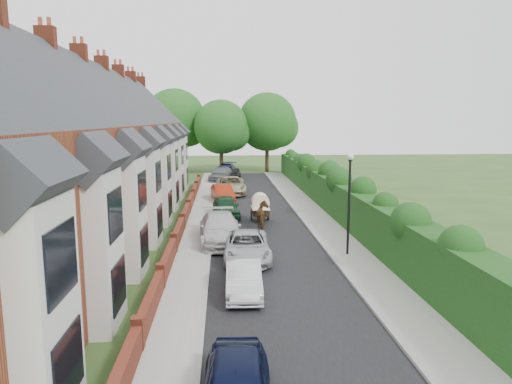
% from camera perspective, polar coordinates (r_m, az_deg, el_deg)
% --- Properties ---
extents(ground, '(140.00, 140.00, 0.00)m').
position_cam_1_polar(ground, '(19.25, 4.58, -11.68)').
color(ground, '#2D4C1E').
rests_on(ground, ground).
extents(road, '(6.00, 58.00, 0.02)m').
position_cam_1_polar(road, '(29.67, 0.40, -4.19)').
color(road, black).
rests_on(road, ground).
extents(pavement_hedge_side, '(2.20, 58.00, 0.12)m').
position_cam_1_polar(pavement_hedge_side, '(30.25, 8.18, -3.93)').
color(pavement_hedge_side, '#9C9A93').
rests_on(pavement_hedge_side, ground).
extents(pavement_house_side, '(1.70, 58.00, 0.12)m').
position_cam_1_polar(pavement_house_side, '(29.61, -7.07, -4.19)').
color(pavement_house_side, '#9C9A93').
rests_on(pavement_house_side, ground).
extents(kerb_hedge_side, '(0.18, 58.00, 0.13)m').
position_cam_1_polar(kerb_hedge_side, '(30.04, 6.22, -3.97)').
color(kerb_hedge_side, '#9B9B95').
rests_on(kerb_hedge_side, ground).
extents(kerb_house_side, '(0.18, 58.00, 0.13)m').
position_cam_1_polar(kerb_house_side, '(29.57, -5.51, -4.17)').
color(kerb_house_side, '#9B9B95').
rests_on(kerb_house_side, ground).
extents(hedge, '(2.10, 58.00, 2.85)m').
position_cam_1_polar(hedge, '(30.38, 11.57, -1.00)').
color(hedge, '#173C13').
rests_on(hedge, ground).
extents(terrace_row, '(9.05, 40.50, 11.50)m').
position_cam_1_polar(terrace_row, '(29.01, -20.34, 3.87)').
color(terrace_row, brown).
rests_on(terrace_row, ground).
extents(garden_wall_row, '(0.35, 40.35, 1.10)m').
position_cam_1_polar(garden_wall_row, '(28.61, -9.19, -3.88)').
color(garden_wall_row, maroon).
rests_on(garden_wall_row, ground).
extents(lamppost, '(0.32, 0.32, 5.16)m').
position_cam_1_polar(lamppost, '(22.92, 11.59, 0.06)').
color(lamppost, black).
rests_on(lamppost, ground).
extents(tree_far_left, '(7.14, 6.80, 9.29)m').
position_cam_1_polar(tree_far_left, '(57.87, -4.05, 7.94)').
color(tree_far_left, '#332316').
rests_on(tree_far_left, ground).
extents(tree_far_right, '(7.98, 7.60, 10.31)m').
position_cam_1_polar(tree_far_right, '(60.18, 1.76, 8.57)').
color(tree_far_right, '#332316').
rests_on(tree_far_right, ground).
extents(tree_far_back, '(8.40, 8.00, 10.82)m').
position_cam_1_polar(tree_far_back, '(61.14, -9.71, 8.74)').
color(tree_far_back, '#332316').
rests_on(tree_far_back, ground).
extents(car_silver_a, '(1.43, 3.93, 1.29)m').
position_cam_1_polar(car_silver_a, '(18.27, -1.57, -10.65)').
color(car_silver_a, silver).
rests_on(car_silver_a, ground).
extents(car_silver_b, '(2.29, 4.87, 1.34)m').
position_cam_1_polar(car_silver_b, '(22.47, -1.17, -6.79)').
color(car_silver_b, '#B6B9BE').
rests_on(car_silver_b, ground).
extents(car_white, '(2.58, 5.65, 1.60)m').
position_cam_1_polar(car_white, '(25.50, -4.50, -4.59)').
color(car_white, silver).
rests_on(car_white, ground).
extents(car_green, '(2.07, 4.48, 1.49)m').
position_cam_1_polar(car_green, '(32.15, -3.80, -1.84)').
color(car_green, black).
rests_on(car_green, ground).
extents(car_red, '(2.15, 4.44, 1.40)m').
position_cam_1_polar(car_red, '(38.34, -4.18, -0.14)').
color(car_red, '#992710').
rests_on(car_red, ground).
extents(car_beige, '(2.74, 5.78, 1.60)m').
position_cam_1_polar(car_beige, '(42.14, -3.17, 0.83)').
color(car_beige, tan).
rests_on(car_beige, ground).
extents(car_grey, '(3.09, 5.58, 1.53)m').
position_cam_1_polar(car_grey, '(51.14, -4.36, 2.23)').
color(car_grey, slate).
rests_on(car_grey, ground).
extents(car_black, '(2.03, 4.05, 1.32)m').
position_cam_1_polar(car_black, '(53.16, -2.84, 2.40)').
color(car_black, black).
rests_on(car_black, ground).
extents(horse, '(0.99, 2.07, 1.72)m').
position_cam_1_polar(horse, '(28.40, 0.92, -3.03)').
color(horse, '#4C331B').
rests_on(horse, ground).
extents(horse_cart, '(1.22, 2.69, 1.94)m').
position_cam_1_polar(horse_cart, '(30.50, 0.55, -1.72)').
color(horse_cart, black).
rests_on(horse_cart, ground).
extents(car_extra_far, '(3.00, 5.70, 1.58)m').
position_cam_1_polar(car_extra_far, '(55.41, -3.77, 2.79)').
color(car_extra_far, black).
rests_on(car_extra_far, ground).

